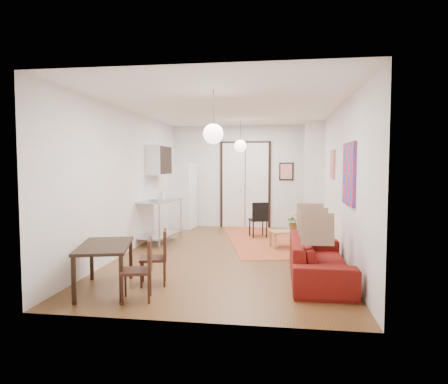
# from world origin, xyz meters

# --- Properties ---
(floor) EXTENTS (7.00, 7.00, 0.00)m
(floor) POSITION_xyz_m (0.00, 0.00, 0.00)
(floor) COLOR brown
(floor) RESTS_ON ground
(ceiling) EXTENTS (4.20, 7.00, 0.02)m
(ceiling) POSITION_xyz_m (0.00, 0.00, 2.90)
(ceiling) COLOR white
(ceiling) RESTS_ON wall_back
(wall_back) EXTENTS (4.20, 0.02, 2.90)m
(wall_back) POSITION_xyz_m (0.00, 3.50, 1.45)
(wall_back) COLOR white
(wall_back) RESTS_ON floor
(wall_front) EXTENTS (4.20, 0.02, 2.90)m
(wall_front) POSITION_xyz_m (0.00, -3.50, 1.45)
(wall_front) COLOR white
(wall_front) RESTS_ON floor
(wall_left) EXTENTS (0.02, 7.00, 2.90)m
(wall_left) POSITION_xyz_m (-2.10, 0.00, 1.45)
(wall_left) COLOR white
(wall_left) RESTS_ON floor
(wall_right) EXTENTS (0.02, 7.00, 2.90)m
(wall_right) POSITION_xyz_m (2.10, 0.00, 1.45)
(wall_right) COLOR white
(wall_right) RESTS_ON floor
(double_doors) EXTENTS (1.44, 0.06, 2.50)m
(double_doors) POSITION_xyz_m (0.00, 3.46, 1.20)
(double_doors) COLOR white
(double_doors) RESTS_ON wall_back
(stub_partition) EXTENTS (0.50, 0.10, 2.90)m
(stub_partition) POSITION_xyz_m (1.85, 2.55, 1.45)
(stub_partition) COLOR white
(stub_partition) RESTS_ON floor
(wall_cabinet) EXTENTS (0.35, 1.00, 0.70)m
(wall_cabinet) POSITION_xyz_m (-1.92, 1.50, 1.90)
(wall_cabinet) COLOR white
(wall_cabinet) RESTS_ON wall_left
(painting_popart) EXTENTS (0.05, 1.00, 1.00)m
(painting_popart) POSITION_xyz_m (2.08, -1.25, 1.65)
(painting_popart) COLOR red
(painting_popart) RESTS_ON wall_right
(painting_abstract) EXTENTS (0.05, 0.50, 0.60)m
(painting_abstract) POSITION_xyz_m (2.08, 0.80, 1.80)
(painting_abstract) COLOR beige
(painting_abstract) RESTS_ON wall_right
(poster_back) EXTENTS (0.40, 0.03, 0.50)m
(poster_back) POSITION_xyz_m (1.15, 3.47, 1.60)
(poster_back) COLOR red
(poster_back) RESTS_ON wall_back
(print_left) EXTENTS (0.03, 0.44, 0.54)m
(print_left) POSITION_xyz_m (-2.07, 2.00, 1.95)
(print_left) COLOR #A06842
(print_left) RESTS_ON wall_left
(pendant_back) EXTENTS (0.30, 0.30, 0.80)m
(pendant_back) POSITION_xyz_m (0.00, 2.00, 2.25)
(pendant_back) COLOR white
(pendant_back) RESTS_ON ceiling
(pendant_front) EXTENTS (0.30, 0.30, 0.80)m
(pendant_front) POSITION_xyz_m (0.00, -2.00, 2.25)
(pendant_front) COLOR white
(pendant_front) RESTS_ON ceiling
(kilim_rug) EXTENTS (2.37, 4.27, 0.01)m
(kilim_rug) POSITION_xyz_m (0.57, 1.57, 0.01)
(kilim_rug) COLOR #C46531
(kilim_rug) RESTS_ON floor
(sofa) EXTENTS (2.22, 0.87, 0.65)m
(sofa) POSITION_xyz_m (1.60, -1.55, 0.32)
(sofa) COLOR maroon
(sofa) RESTS_ON floor
(coffee_table) EXTENTS (0.94, 0.70, 0.37)m
(coffee_table) POSITION_xyz_m (1.19, 0.82, 0.32)
(coffee_table) COLOR tan
(coffee_table) RESTS_ON floor
(potted_plant) EXTENTS (0.37, 0.40, 0.36)m
(potted_plant) POSITION_xyz_m (1.29, 0.82, 0.55)
(potted_plant) COLOR #2C622E
(potted_plant) RESTS_ON coffee_table
(kitchen_counter) EXTENTS (0.82, 1.38, 1.00)m
(kitchen_counter) POSITION_xyz_m (-1.75, 0.92, 0.66)
(kitchen_counter) COLOR #BABCC0
(kitchen_counter) RESTS_ON floor
(bowl) EXTENTS (0.30, 0.30, 0.06)m
(bowl) POSITION_xyz_m (-1.75, 0.62, 1.02)
(bowl) COLOR silver
(bowl) RESTS_ON kitchen_counter
(soap_bottle) EXTENTS (0.12, 0.12, 0.21)m
(soap_bottle) POSITION_xyz_m (-1.75, 1.17, 1.10)
(soap_bottle) COLOR teal
(soap_bottle) RESTS_ON kitchen_counter
(fridge) EXTENTS (0.73, 0.73, 1.83)m
(fridge) POSITION_xyz_m (-1.75, 3.15, 0.92)
(fridge) COLOR white
(fridge) RESTS_ON floor
(dining_table) EXTENTS (0.97, 1.33, 0.66)m
(dining_table) POSITION_xyz_m (-1.49, -2.52, 0.59)
(dining_table) COLOR black
(dining_table) RESTS_ON floor
(dining_chair_near) EXTENTS (0.48, 0.60, 0.82)m
(dining_chair_near) POSITION_xyz_m (-0.89, -2.09, 0.47)
(dining_chair_near) COLOR #3C1D13
(dining_chair_near) RESTS_ON floor
(dining_chair_far) EXTENTS (0.48, 0.60, 0.82)m
(dining_chair_far) POSITION_xyz_m (-0.89, -2.79, 0.47)
(dining_chair_far) COLOR #3C1D13
(dining_chair_far) RESTS_ON floor
(black_side_chair) EXTENTS (0.51, 0.52, 0.88)m
(black_side_chair) POSITION_xyz_m (0.45, 2.05, 0.51)
(black_side_chair) COLOR black
(black_side_chair) RESTS_ON floor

